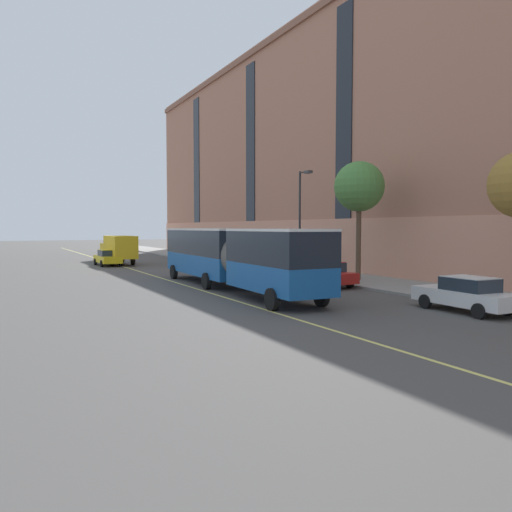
# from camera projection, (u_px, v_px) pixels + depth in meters

# --- Properties ---
(ground_plane) EXTENTS (260.00, 260.00, 0.00)m
(ground_plane) POSITION_uv_depth(u_px,v_px,m) (251.00, 294.00, 27.43)
(ground_plane) COLOR #4C4947
(sidewalk) EXTENTS (5.64, 160.00, 0.15)m
(sidewalk) POSITION_uv_depth(u_px,v_px,m) (357.00, 280.00, 34.60)
(sidewalk) COLOR gray
(sidewalk) RESTS_ON ground
(apartment_facade) EXTENTS (15.20, 110.00, 23.04)m
(apartment_facade) POSITION_uv_depth(u_px,v_px,m) (484.00, 117.00, 35.36)
(apartment_facade) COLOR #B2755B
(apartment_facade) RESTS_ON ground
(city_bus) EXTENTS (3.42, 18.60, 3.62)m
(city_bus) POSITION_uv_depth(u_px,v_px,m) (231.00, 254.00, 29.44)
(city_bus) COLOR #19569E
(city_bus) RESTS_ON ground
(parked_car_white_0) EXTENTS (2.11, 4.64, 1.56)m
(parked_car_white_0) POSITION_uv_depth(u_px,v_px,m) (222.00, 260.00, 44.75)
(parked_car_white_0) COLOR silver
(parked_car_white_0) RESTS_ON ground
(parked_car_navy_1) EXTENTS (2.12, 4.73, 1.56)m
(parked_car_navy_1) POSITION_uv_depth(u_px,v_px,m) (188.00, 255.00, 53.21)
(parked_car_navy_1) COLOR navy
(parked_car_navy_1) RESTS_ON ground
(parked_car_red_2) EXTENTS (2.02, 4.77, 1.56)m
(parked_car_red_2) POSITION_uv_depth(u_px,v_px,m) (325.00, 274.00, 31.24)
(parked_car_red_2) COLOR #B21E19
(parked_car_red_2) RESTS_ON ground
(parked_car_white_3) EXTENTS (2.03, 4.79, 1.56)m
(parked_car_white_3) POSITION_uv_depth(u_px,v_px,m) (466.00, 294.00, 21.61)
(parked_car_white_3) COLOR silver
(parked_car_white_3) RESTS_ON ground
(parked_car_darkgray_5) EXTENTS (2.01, 4.51, 1.56)m
(parked_car_darkgray_5) POSITION_uv_depth(u_px,v_px,m) (259.00, 265.00, 38.84)
(parked_car_darkgray_5) COLOR #4C4C51
(parked_car_darkgray_5) RESTS_ON ground
(box_truck) EXTENTS (2.52, 6.77, 2.87)m
(box_truck) POSITION_uv_depth(u_px,v_px,m) (119.00, 248.00, 49.37)
(box_truck) COLOR gold
(box_truck) RESTS_ON ground
(taxi_cab) EXTENTS (2.04, 4.83, 1.56)m
(taxi_cab) POSITION_uv_depth(u_px,v_px,m) (108.00, 258.00, 48.14)
(taxi_cab) COLOR yellow
(taxi_cab) RESTS_ON ground
(street_tree_mid_block) EXTENTS (3.36, 3.36, 7.96)m
(street_tree_mid_block) POSITION_uv_depth(u_px,v_px,m) (359.00, 187.00, 33.31)
(street_tree_mid_block) COLOR brown
(street_tree_mid_block) RESTS_ON sidewalk
(street_lamp) EXTENTS (0.36, 1.48, 7.65)m
(street_lamp) POSITION_uv_depth(u_px,v_px,m) (301.00, 213.00, 36.57)
(street_lamp) COLOR #2D2D30
(street_lamp) RESTS_ON sidewalk
(lane_centerline) EXTENTS (0.16, 140.00, 0.01)m
(lane_centerline) POSITION_uv_depth(u_px,v_px,m) (201.00, 290.00, 29.26)
(lane_centerline) COLOR #E0D66B
(lane_centerline) RESTS_ON ground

